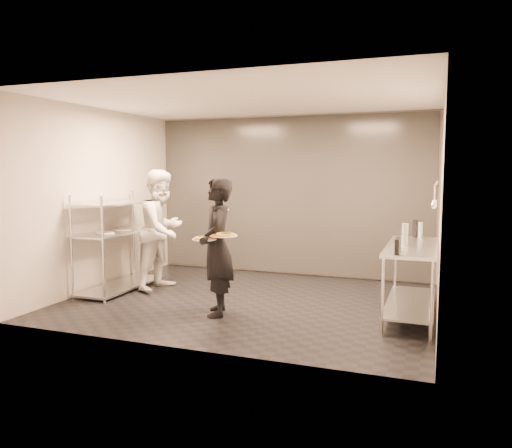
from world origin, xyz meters
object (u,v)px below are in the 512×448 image
(waiter, at_px, (217,247))
(salad_plate, at_px, (220,208))
(chef, at_px, (162,230))
(bottle_green, at_px, (405,234))
(bottle_dark, at_px, (415,228))
(prep_counter, at_px, (411,268))
(bottle_clear, at_px, (420,230))
(pizza_plate_far, at_px, (224,235))
(pizza_plate_near, at_px, (204,238))
(pass_rack, at_px, (120,240))
(pos_monitor, at_px, (398,246))

(waiter, height_order, salad_plate, waiter)
(chef, bearing_deg, bottle_green, -88.11)
(bottle_dark, bearing_deg, chef, -171.85)
(bottle_green, bearing_deg, chef, 174.89)
(prep_counter, bearing_deg, salad_plate, -170.35)
(salad_plate, distance_m, bottle_clear, 2.81)
(prep_counter, height_order, bottle_dark, bottle_dark)
(waiter, bearing_deg, pizza_plate_far, 20.54)
(pizza_plate_near, height_order, pizza_plate_far, pizza_plate_far)
(pass_rack, distance_m, prep_counter, 4.33)
(prep_counter, xyz_separation_m, chef, (-3.73, 0.27, 0.30))
(prep_counter, height_order, bottle_clear, bottle_clear)
(pizza_plate_near, xyz_separation_m, pos_monitor, (2.29, 0.24, -0.01))
(pass_rack, bearing_deg, bottle_green, -0.77)
(pass_rack, relative_size, prep_counter, 0.89)
(bottle_clear, relative_size, bottle_dark, 0.85)
(bottle_dark, bearing_deg, prep_counter, -89.70)
(pizza_plate_near, bearing_deg, prep_counter, 21.66)
(pizza_plate_near, bearing_deg, bottle_green, 21.11)
(bottle_dark, bearing_deg, bottle_clear, 0.00)
(waiter, relative_size, bottle_green, 6.43)
(waiter, bearing_deg, bottle_clear, 100.01)
(pizza_plate_near, relative_size, salad_plate, 1.18)
(bottle_green, bearing_deg, bottle_dark, 84.57)
(pass_rack, xyz_separation_m, bottle_clear, (4.40, 0.80, 0.26))
(prep_counter, bearing_deg, pizza_plate_far, -156.74)
(chef, height_order, pizza_plate_near, chef)
(pizza_plate_near, relative_size, pos_monitor, 1.26)
(pizza_plate_far, distance_m, bottle_dark, 2.76)
(pos_monitor, bearing_deg, bottle_dark, 87.13)
(salad_plate, bearing_deg, pos_monitor, -7.48)
(prep_counter, relative_size, bottle_clear, 8.64)
(prep_counter, xyz_separation_m, bottle_dark, (-0.00, 0.80, 0.42))
(waiter, bearing_deg, salad_plate, 175.74)
(pass_rack, distance_m, bottle_clear, 4.48)
(waiter, relative_size, chef, 0.95)
(waiter, relative_size, bottle_clear, 8.46)
(pass_rack, xyz_separation_m, pos_monitor, (4.21, -0.72, 0.24))
(chef, xyz_separation_m, pizza_plate_near, (1.32, -1.22, 0.08))
(pizza_plate_near, distance_m, salad_plate, 0.64)
(bottle_green, bearing_deg, pizza_plate_near, -158.89)
(pass_rack, distance_m, chef, 0.68)
(prep_counter, xyz_separation_m, pizza_plate_near, (-2.41, -0.96, 0.39))
(pass_rack, distance_m, pos_monitor, 4.28)
(waiter, xyz_separation_m, bottle_clear, (2.40, 1.55, 0.14))
(salad_plate, height_order, bottle_green, salad_plate)
(pizza_plate_far, bearing_deg, pos_monitor, 5.84)
(pizza_plate_near, relative_size, pizza_plate_far, 0.88)
(waiter, height_order, chef, chef)
(prep_counter, relative_size, bottle_dark, 7.39)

